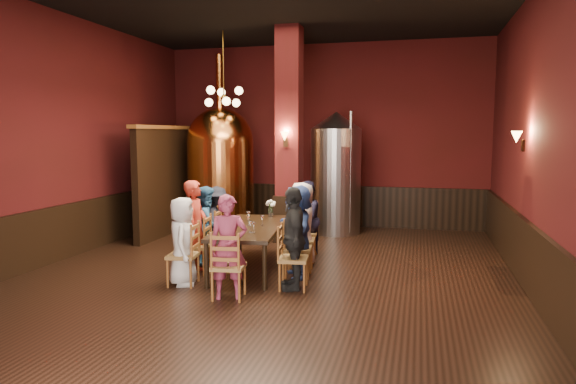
% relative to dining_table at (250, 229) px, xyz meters
% --- Properties ---
extents(room, '(10.00, 10.02, 4.50)m').
position_rel_dining_table_xyz_m(room, '(0.37, -0.40, 1.56)').
color(room, black).
rests_on(room, ground).
extents(wainscot_right, '(0.08, 9.90, 1.00)m').
position_rel_dining_table_xyz_m(wainscot_right, '(4.33, -0.40, -0.19)').
color(wainscot_right, black).
rests_on(wainscot_right, ground).
extents(wainscot_back, '(7.90, 0.08, 1.00)m').
position_rel_dining_table_xyz_m(wainscot_back, '(0.37, 4.56, -0.19)').
color(wainscot_back, black).
rests_on(wainscot_back, ground).
extents(wainscot_left, '(0.08, 9.90, 1.00)m').
position_rel_dining_table_xyz_m(wainscot_left, '(-3.59, -0.40, -0.19)').
color(wainscot_left, black).
rests_on(wainscot_left, ground).
extents(column, '(0.58, 0.58, 4.50)m').
position_rel_dining_table_xyz_m(column, '(0.07, 2.40, 1.56)').
color(column, '#470F11').
rests_on(column, ground).
extents(partition, '(0.22, 3.50, 2.40)m').
position_rel_dining_table_xyz_m(partition, '(-2.83, 2.80, 0.51)').
color(partition, black).
rests_on(partition, ground).
extents(pendant_cluster, '(0.90, 0.90, 1.70)m').
position_rel_dining_table_xyz_m(pendant_cluster, '(-1.43, 2.50, 2.41)').
color(pendant_cluster, '#A57226').
rests_on(pendant_cluster, room).
extents(sconce_wall, '(0.20, 0.20, 0.36)m').
position_rel_dining_table_xyz_m(sconce_wall, '(4.27, 0.40, 1.51)').
color(sconce_wall, black).
rests_on(sconce_wall, room).
extents(sconce_column, '(0.20, 0.20, 0.36)m').
position_rel_dining_table_xyz_m(sconce_column, '(0.07, 2.10, 1.51)').
color(sconce_column, black).
rests_on(sconce_column, column).
extents(dining_table, '(1.29, 2.51, 0.75)m').
position_rel_dining_table_xyz_m(dining_table, '(0.00, 0.00, 0.00)').
color(dining_table, black).
rests_on(dining_table, ground).
extents(chair_0, '(0.51, 0.51, 0.92)m').
position_rel_dining_table_xyz_m(chair_0, '(-0.72, -1.10, -0.23)').
color(chair_0, brown).
rests_on(chair_0, ground).
extents(person_0, '(0.62, 0.76, 1.35)m').
position_rel_dining_table_xyz_m(person_0, '(-0.72, -1.10, -0.01)').
color(person_0, silver).
rests_on(person_0, ground).
extents(chair_1, '(0.51, 0.51, 0.92)m').
position_rel_dining_table_xyz_m(chair_1, '(-0.80, -0.43, -0.23)').
color(chair_1, brown).
rests_on(chair_1, ground).
extents(person_1, '(0.41, 0.59, 1.54)m').
position_rel_dining_table_xyz_m(person_1, '(-0.80, -0.43, 0.08)').
color(person_1, '#A32A1C').
rests_on(person_1, ground).
extents(chair_2, '(0.51, 0.51, 0.92)m').
position_rel_dining_table_xyz_m(chair_2, '(-0.88, 0.22, -0.23)').
color(chair_2, brown).
rests_on(chair_2, ground).
extents(person_2, '(0.51, 0.74, 1.38)m').
position_rel_dining_table_xyz_m(person_2, '(-0.88, 0.22, 0.00)').
color(person_2, '#265580').
rests_on(person_2, ground).
extents(chair_3, '(0.51, 0.51, 0.92)m').
position_rel_dining_table_xyz_m(chair_3, '(-0.97, 0.89, -0.23)').
color(chair_3, brown).
rests_on(chair_3, ground).
extents(person_3, '(0.74, 0.96, 1.31)m').
position_rel_dining_table_xyz_m(person_3, '(-0.97, 0.89, -0.03)').
color(person_3, black).
rests_on(person_3, ground).
extents(chair_4, '(0.51, 0.51, 0.92)m').
position_rel_dining_table_xyz_m(chair_4, '(0.97, -0.89, -0.23)').
color(chair_4, brown).
rests_on(chair_4, ground).
extents(person_4, '(0.64, 0.97, 1.53)m').
position_rel_dining_table_xyz_m(person_4, '(0.97, -0.89, 0.08)').
color(person_4, black).
rests_on(person_4, ground).
extents(chair_5, '(0.51, 0.51, 0.92)m').
position_rel_dining_table_xyz_m(chair_5, '(0.88, -0.22, -0.23)').
color(chair_5, brown).
rests_on(chair_5, ground).
extents(person_5, '(0.94, 1.45, 1.49)m').
position_rel_dining_table_xyz_m(person_5, '(0.88, -0.22, 0.06)').
color(person_5, '#2D4587').
rests_on(person_5, ground).
extents(chair_6, '(0.51, 0.51, 0.92)m').
position_rel_dining_table_xyz_m(chair_6, '(0.80, 0.43, -0.23)').
color(chair_6, brown).
rests_on(chair_6, ground).
extents(person_6, '(0.54, 0.76, 1.47)m').
position_rel_dining_table_xyz_m(person_6, '(0.80, 0.43, 0.05)').
color(person_6, '#BBABA5').
rests_on(person_6, ground).
extents(chair_7, '(0.51, 0.51, 0.92)m').
position_rel_dining_table_xyz_m(chair_7, '(0.72, 1.10, -0.23)').
color(chair_7, brown).
rests_on(chair_7, ground).
extents(person_7, '(0.36, 0.70, 1.43)m').
position_rel_dining_table_xyz_m(person_7, '(0.72, 1.10, 0.03)').
color(person_7, black).
rests_on(person_7, ground).
extents(chair_8, '(0.51, 0.51, 0.92)m').
position_rel_dining_table_xyz_m(chair_8, '(0.19, -1.54, -0.23)').
color(chair_8, brown).
rests_on(chair_8, ground).
extents(person_8, '(0.63, 0.52, 1.47)m').
position_rel_dining_table_xyz_m(person_8, '(0.19, -1.54, 0.04)').
color(person_8, '#8A2E4A').
rests_on(person_8, ground).
extents(copper_kettle, '(1.75, 1.75, 4.10)m').
position_rel_dining_table_xyz_m(copper_kettle, '(-1.78, 3.13, 0.81)').
color(copper_kettle, black).
rests_on(copper_kettle, ground).
extents(steel_vessel, '(1.33, 1.33, 2.79)m').
position_rel_dining_table_xyz_m(steel_vessel, '(0.88, 3.59, 0.71)').
color(steel_vessel, '#B2B2B7').
rests_on(steel_vessel, ground).
extents(rose_vase, '(0.19, 0.19, 0.32)m').
position_rel_dining_table_xyz_m(rose_vase, '(0.06, 1.02, 0.27)').
color(rose_vase, white).
rests_on(rose_vase, dining_table).
extents(wine_glass_0, '(0.07, 0.07, 0.17)m').
position_rel_dining_table_xyz_m(wine_glass_0, '(-0.05, 0.05, 0.15)').
color(wine_glass_0, white).
rests_on(wine_glass_0, dining_table).
extents(wine_glass_1, '(0.07, 0.07, 0.17)m').
position_rel_dining_table_xyz_m(wine_glass_1, '(0.25, -0.57, 0.15)').
color(wine_glass_1, white).
rests_on(wine_glass_1, dining_table).
extents(wine_glass_2, '(0.07, 0.07, 0.17)m').
position_rel_dining_table_xyz_m(wine_glass_2, '(-0.18, 0.46, 0.15)').
color(wine_glass_2, white).
rests_on(wine_glass_2, dining_table).
extents(wine_glass_3, '(0.07, 0.07, 0.17)m').
position_rel_dining_table_xyz_m(wine_glass_3, '(0.19, 0.09, 0.15)').
color(wine_glass_3, white).
rests_on(wine_glass_3, dining_table).
extents(wine_glass_4, '(0.07, 0.07, 0.17)m').
position_rel_dining_table_xyz_m(wine_glass_4, '(-0.24, -0.52, 0.15)').
color(wine_glass_4, white).
rests_on(wine_glass_4, dining_table).
extents(wine_glass_5, '(0.07, 0.07, 0.17)m').
position_rel_dining_table_xyz_m(wine_glass_5, '(0.18, -0.53, 0.15)').
color(wine_glass_5, white).
rests_on(wine_glass_5, dining_table).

